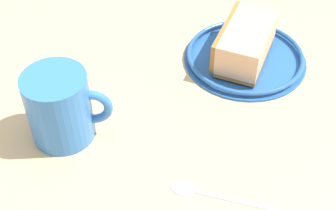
{
  "coord_description": "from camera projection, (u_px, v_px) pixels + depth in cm",
  "views": [
    {
      "loc": [
        47.58,
        17.84,
        44.54
      ],
      "look_at": [
        9.31,
        0.52,
        3.0
      ],
      "focal_mm": 51.35,
      "sensor_mm": 36.0,
      "label": 1
    }
  ],
  "objects": [
    {
      "name": "cake_slice",
      "position": [
        245.0,
        42.0,
        0.68
      ],
      "size": [
        12.15,
        6.93,
        5.03
      ],
      "color": "#9E662D",
      "rests_on": "small_plate"
    },
    {
      "name": "small_plate",
      "position": [
        245.0,
        57.0,
        0.69
      ],
      "size": [
        17.68,
        17.68,
        1.31
      ],
      "color": "#26599E",
      "rests_on": "ground_plane"
    },
    {
      "name": "teaspoon",
      "position": [
        204.0,
        192.0,
        0.53
      ],
      "size": [
        3.15,
        13.42,
        0.8
      ],
      "color": "silver",
      "rests_on": "ground_plane"
    },
    {
      "name": "tea_mug",
      "position": [
        61.0,
        107.0,
        0.57
      ],
      "size": [
        7.67,
        9.87,
        9.14
      ],
      "color": "#3372BF",
      "rests_on": "ground_plane"
    },
    {
      "name": "ground_plane",
      "position": [
        192.0,
        82.0,
        0.68
      ],
      "size": [
        138.7,
        138.7,
        2.11
      ],
      "primitive_type": "cube",
      "color": "tan"
    }
  ]
}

